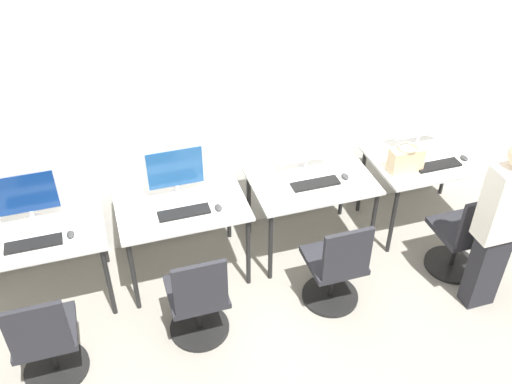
{
  "coord_description": "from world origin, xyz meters",
  "views": [
    {
      "loc": [
        -1.09,
        -3.34,
        3.66
      ],
      "look_at": [
        0.0,
        0.15,
        0.9
      ],
      "focal_mm": 40.0,
      "sensor_mm": 36.0,
      "label": 1
    }
  ],
  "objects_px": {
    "keyboard_right": "(315,184)",
    "office_chair_right": "(336,270)",
    "office_chair_far_right": "(463,239)",
    "keyboard_far_left": "(34,244)",
    "mouse_far_left": "(71,234)",
    "monitor_right": "(307,146)",
    "mouse_far_right": "(464,158)",
    "office_chair_far_left": "(47,343)",
    "keyboard_far_right": "(438,165)",
    "monitor_left": "(175,170)",
    "monitor_far_right": "(421,122)",
    "office_chair_left": "(198,302)",
    "person_far_right": "(500,223)",
    "mouse_right": "(345,176)",
    "keyboard_left": "(184,212)",
    "handbag": "(406,159)",
    "monitor_far_left": "(26,195)",
    "mouse_left": "(218,207)"
  },
  "relations": [
    {
      "from": "office_chair_right",
      "to": "monitor_far_right",
      "type": "distance_m",
      "value": 1.69
    },
    {
      "from": "keyboard_left",
      "to": "mouse_right",
      "type": "xyz_separation_m",
      "value": [
        1.45,
        0.07,
        0.01
      ]
    },
    {
      "from": "keyboard_far_left",
      "to": "mouse_right",
      "type": "height_order",
      "value": "mouse_right"
    },
    {
      "from": "mouse_right",
      "to": "handbag",
      "type": "distance_m",
      "value": 0.57
    },
    {
      "from": "office_chair_far_right",
      "to": "office_chair_right",
      "type": "bearing_deg",
      "value": -179.04
    },
    {
      "from": "keyboard_left",
      "to": "mouse_far_right",
      "type": "height_order",
      "value": "mouse_far_right"
    },
    {
      "from": "keyboard_far_left",
      "to": "office_chair_far_left",
      "type": "height_order",
      "value": "office_chair_far_left"
    },
    {
      "from": "monitor_far_left",
      "to": "mouse_far_left",
      "type": "height_order",
      "value": "monitor_far_left"
    },
    {
      "from": "office_chair_right",
      "to": "mouse_far_right",
      "type": "xyz_separation_m",
      "value": [
        1.51,
        0.62,
        0.4
      ]
    },
    {
      "from": "office_chair_far_left",
      "to": "office_chair_left",
      "type": "distance_m",
      "value": 1.11
    },
    {
      "from": "mouse_far_right",
      "to": "person_far_right",
      "type": "distance_m",
      "value": 1.03
    },
    {
      "from": "monitor_far_left",
      "to": "office_chair_left",
      "type": "distance_m",
      "value": 1.56
    },
    {
      "from": "office_chair_left",
      "to": "person_far_right",
      "type": "bearing_deg",
      "value": -8.41
    },
    {
      "from": "office_chair_far_left",
      "to": "keyboard_right",
      "type": "height_order",
      "value": "office_chair_far_left"
    },
    {
      "from": "keyboard_right",
      "to": "office_chair_right",
      "type": "relative_size",
      "value": 0.47
    },
    {
      "from": "monitor_right",
      "to": "mouse_far_right",
      "type": "height_order",
      "value": "monitor_right"
    },
    {
      "from": "monitor_left",
      "to": "handbag",
      "type": "distance_m",
      "value": 2.02
    },
    {
      "from": "keyboard_left",
      "to": "monitor_right",
      "type": "xyz_separation_m",
      "value": [
        1.16,
        0.29,
        0.24
      ]
    },
    {
      "from": "person_far_right",
      "to": "keyboard_left",
      "type": "bearing_deg",
      "value": 157.03
    },
    {
      "from": "keyboard_right",
      "to": "office_chair_right",
      "type": "bearing_deg",
      "value": -95.53
    },
    {
      "from": "office_chair_right",
      "to": "person_far_right",
      "type": "bearing_deg",
      "value": -16.51
    },
    {
      "from": "mouse_far_left",
      "to": "monitor_right",
      "type": "xyz_separation_m",
      "value": [
        2.05,
        0.3,
        0.23
      ]
    },
    {
      "from": "keyboard_far_right",
      "to": "handbag",
      "type": "relative_size",
      "value": 1.41
    },
    {
      "from": "mouse_far_left",
      "to": "monitor_right",
      "type": "relative_size",
      "value": 0.19
    },
    {
      "from": "office_chair_right",
      "to": "handbag",
      "type": "bearing_deg",
      "value": 35.09
    },
    {
      "from": "monitor_left",
      "to": "keyboard_left",
      "type": "distance_m",
      "value": 0.36
    },
    {
      "from": "mouse_far_right",
      "to": "person_far_right",
      "type": "xyz_separation_m",
      "value": [
        -0.35,
        -0.97,
        0.09
      ]
    },
    {
      "from": "mouse_left",
      "to": "mouse_far_right",
      "type": "height_order",
      "value": "same"
    },
    {
      "from": "office_chair_far_right",
      "to": "keyboard_far_left",
      "type": "bearing_deg",
      "value": 170.73
    },
    {
      "from": "monitor_left",
      "to": "mouse_far_right",
      "type": "xyz_separation_m",
      "value": [
        2.61,
        -0.26,
        -0.23
      ]
    },
    {
      "from": "mouse_far_left",
      "to": "keyboard_right",
      "type": "relative_size",
      "value": 0.21
    },
    {
      "from": "office_chair_far_left",
      "to": "keyboard_right",
      "type": "relative_size",
      "value": 2.13
    },
    {
      "from": "office_chair_far_left",
      "to": "monitor_right",
      "type": "xyz_separation_m",
      "value": [
        2.32,
        0.97,
        0.63
      ]
    },
    {
      "from": "mouse_left",
      "to": "keyboard_far_right",
      "type": "relative_size",
      "value": 0.21
    },
    {
      "from": "mouse_far_left",
      "to": "office_chair_left",
      "type": "height_order",
      "value": "office_chair_left"
    },
    {
      "from": "office_chair_far_left",
      "to": "person_far_right",
      "type": "xyz_separation_m",
      "value": [
        3.42,
        -0.29,
        0.49
      ]
    },
    {
      "from": "mouse_left",
      "to": "person_far_right",
      "type": "xyz_separation_m",
      "value": [
        1.99,
        -0.93,
        0.09
      ]
    },
    {
      "from": "office_chair_far_left",
      "to": "mouse_left",
      "type": "bearing_deg",
      "value": 24.23
    },
    {
      "from": "office_chair_far_left",
      "to": "keyboard_far_right",
      "type": "distance_m",
      "value": 3.56
    },
    {
      "from": "office_chair_left",
      "to": "office_chair_right",
      "type": "bearing_deg",
      "value": 0.24
    },
    {
      "from": "monitor_right",
      "to": "handbag",
      "type": "bearing_deg",
      "value": -17.69
    },
    {
      "from": "office_chair_right",
      "to": "mouse_far_right",
      "type": "distance_m",
      "value": 1.69
    },
    {
      "from": "office_chair_far_left",
      "to": "office_chair_far_right",
      "type": "bearing_deg",
      "value": 1.33
    },
    {
      "from": "mouse_right",
      "to": "office_chair_far_right",
      "type": "xyz_separation_m",
      "value": [
        0.85,
        -0.66,
        -0.4
      ]
    },
    {
      "from": "keyboard_far_left",
      "to": "keyboard_right",
      "type": "xyz_separation_m",
      "value": [
        2.32,
        0.08,
        0.0
      ]
    },
    {
      "from": "monitor_right",
      "to": "handbag",
      "type": "xyz_separation_m",
      "value": [
        0.84,
        -0.27,
        -0.13
      ]
    },
    {
      "from": "mouse_right",
      "to": "keyboard_right",
      "type": "bearing_deg",
      "value": -176.48
    },
    {
      "from": "mouse_far_right",
      "to": "mouse_far_left",
      "type": "bearing_deg",
      "value": -179.72
    },
    {
      "from": "monitor_left",
      "to": "mouse_right",
      "type": "height_order",
      "value": "monitor_left"
    },
    {
      "from": "monitor_left",
      "to": "monitor_far_right",
      "type": "height_order",
      "value": "same"
    }
  ]
}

